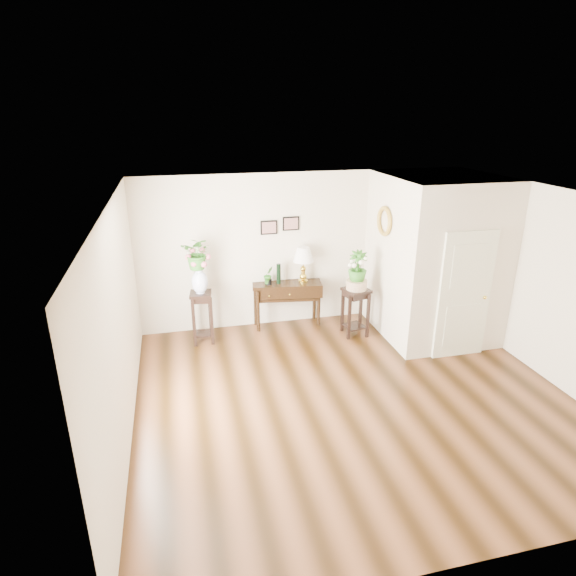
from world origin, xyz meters
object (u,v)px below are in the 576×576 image
object	(u,v)px
table_lamp	(303,263)
plant_stand_a	(202,317)
console_table	(287,304)
plant_stand_b	(355,312)

from	to	relation	value
table_lamp	plant_stand_a	distance (m)	2.05
console_table	table_lamp	bearing A→B (deg)	8.14
plant_stand_a	plant_stand_b	distance (m)	2.69
plant_stand_b	table_lamp	bearing A→B (deg)	140.12
table_lamp	plant_stand_a	bearing A→B (deg)	-170.22
console_table	plant_stand_a	distance (m)	1.61
plant_stand_b	plant_stand_a	bearing A→B (deg)	172.88
table_lamp	plant_stand_b	bearing A→B (deg)	-39.88
console_table	plant_stand_a	xyz separation A→B (m)	(-1.58, -0.32, 0.04)
plant_stand_b	console_table	bearing A→B (deg)	148.91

